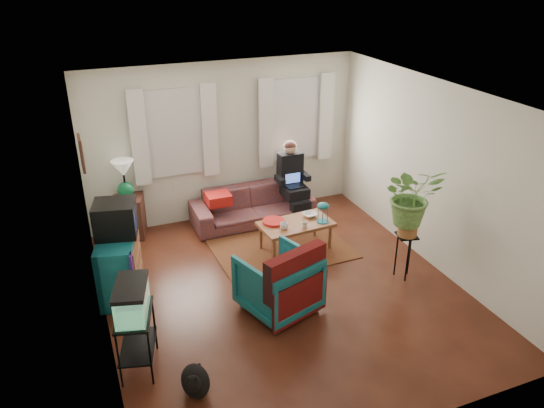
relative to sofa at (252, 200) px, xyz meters
name	(u,v)px	position (x,y,z in m)	size (l,w,h in m)	color
floor	(283,290)	(-0.31, -2.05, -0.39)	(4.50, 5.00, 0.01)	#4F2B14
ceiling	(285,98)	(-0.31, -2.05, 2.21)	(4.50, 5.00, 0.01)	white
wall_back	(224,142)	(-0.31, 0.45, 0.91)	(4.50, 0.01, 2.60)	silver
wall_front	(402,320)	(-0.31, -4.55, 0.91)	(4.50, 0.01, 2.60)	silver
wall_left	(94,235)	(-2.56, -2.05, 0.91)	(0.01, 5.00, 2.60)	silver
wall_right	(435,176)	(1.94, -2.05, 0.91)	(0.01, 5.00, 2.60)	silver
window_left	(174,133)	(-1.11, 0.43, 1.16)	(1.08, 0.04, 1.38)	white
window_right	(295,119)	(0.94, 0.43, 1.16)	(1.08, 0.04, 1.38)	white
curtains_left	(175,134)	(-1.11, 0.35, 1.16)	(1.36, 0.06, 1.50)	white
curtains_right	(297,120)	(0.94, 0.35, 1.16)	(1.36, 0.06, 1.50)	white
picture_frame	(82,153)	(-2.52, -1.20, 1.56)	(0.04, 0.32, 0.40)	#3D2616
area_rug	(279,246)	(0.09, -0.94, -0.38)	(2.00, 1.60, 0.01)	brown
sofa	(252,200)	(0.00, 0.00, 0.00)	(1.98, 0.78, 0.78)	brown
seated_person	(292,183)	(0.71, 0.00, 0.20)	(0.50, 0.61, 1.18)	black
side_table	(129,216)	(-1.96, 0.27, -0.05)	(0.46, 0.46, 0.67)	#3F2817
table_lamp	(124,180)	(-1.96, 0.27, 0.57)	(0.34, 0.34, 0.61)	white
dresser	(119,266)	(-2.30, -1.30, 0.03)	(0.46, 0.92, 0.83)	#125B6E
crt_tv	(115,219)	(-2.26, -1.22, 0.66)	(0.51, 0.46, 0.44)	black
aquarium_stand	(137,341)	(-2.31, -2.80, -0.04)	(0.35, 0.63, 0.70)	black
aquarium	(132,299)	(-2.31, -2.80, 0.49)	(0.31, 0.57, 0.37)	#7FD899
black_cat	(195,379)	(-1.84, -3.39, -0.20)	(0.28, 0.43, 0.37)	black
armchair	(278,280)	(-0.53, -2.39, 0.04)	(0.83, 0.78, 0.85)	#135675
serape_throw	(296,279)	(-0.42, -2.70, 0.22)	(0.86, 0.20, 0.70)	#9E0A0A
coffee_table	(295,236)	(0.29, -1.10, -0.16)	(1.08, 0.59, 0.45)	brown
cup_a	(284,226)	(0.05, -1.22, 0.11)	(0.12, 0.12, 0.10)	white
cup_b	(305,224)	(0.35, -1.28, 0.10)	(0.10, 0.10, 0.09)	beige
bowl	(310,215)	(0.58, -0.98, 0.09)	(0.21, 0.21, 0.05)	white
snack_tray	(274,221)	(-0.01, -0.98, 0.08)	(0.33, 0.33, 0.04)	#B21414
birdcage	(323,212)	(0.67, -1.22, 0.22)	(0.18, 0.18, 0.31)	#115B6B
plant_stand	(404,256)	(1.36, -2.35, -0.06)	(0.28, 0.28, 0.66)	black
potted_plant	(411,204)	(1.36, -2.35, 0.72)	(0.75, 0.65, 0.83)	#599947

